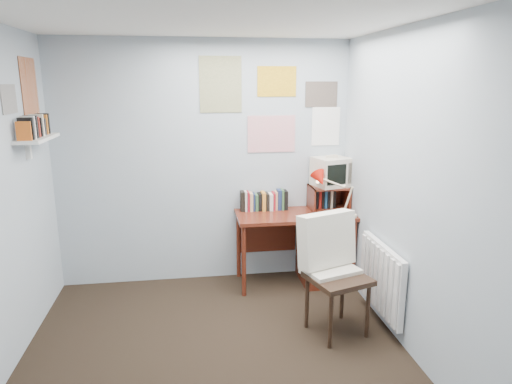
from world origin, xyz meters
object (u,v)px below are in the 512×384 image
Objects in this scene: desk_chair at (338,279)px; desk_lamp at (352,197)px; wall_shelf at (37,138)px; crt_tv at (331,170)px; desk at (319,245)px; radiator at (382,278)px; tv_riser at (329,198)px.

desk_lamp is (0.39, 0.81, 0.47)m from desk_chair.
desk_lamp is 0.66× the size of wall_shelf.
desk is at bearing -154.24° from crt_tv.
radiator is 1.29× the size of wall_shelf.
tv_riser is 0.65× the size of wall_shelf.
wall_shelf reaches higher than radiator.
radiator is 3.15m from wall_shelf.
radiator is (0.14, -1.06, -0.75)m from crt_tv.
tv_riser is at bearing 120.31° from desk_lamp.
desk is 0.79m from crt_tv.
desk_lamp is 1.19× the size of crt_tv.
radiator is (0.17, -1.04, -0.47)m from tv_riser.
crt_tv reaches higher than radiator.
radiator is (0.43, 0.10, -0.07)m from desk_chair.
crt_tv is at bearing 10.64° from wall_shelf.
desk is at bearing -137.04° from tv_riser.
desk is at bearing 147.23° from desk_lamp.
crt_tv is at bearing 115.40° from desk_lamp.
desk_lamp is 0.36m from tv_riser.
radiator is at bearing -72.76° from desk.
desk_chair is 1.38m from crt_tv.
desk_chair is at bearing -15.01° from wall_shelf.
desk_lamp is 2.90m from wall_shelf.
crt_tv is (-0.11, 0.35, 0.21)m from desk_lamp.
desk_lamp reaches higher than tv_riser.
desk_lamp is at bearing -89.29° from crt_tv.
desk is at bearing 64.78° from desk_chair.
wall_shelf is (-2.43, 0.65, 1.13)m from desk_chair.
desk_chair reaches higher than radiator.
crt_tv is at bearing 42.11° from desk.
desk_chair is at bearing -120.18° from crt_tv.
desk_lamp is 0.90m from radiator.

